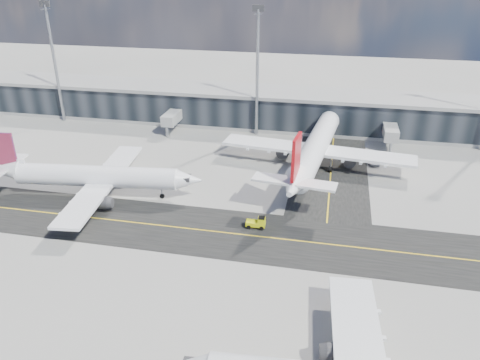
{
  "coord_description": "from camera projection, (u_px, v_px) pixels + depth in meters",
  "views": [
    {
      "loc": [
        17.53,
        -55.07,
        38.16
      ],
      "look_at": [
        3.45,
        12.47,
        5.0
      ],
      "focal_mm": 35.0,
      "sensor_mm": 36.0,
      "label": 1
    }
  ],
  "objects": [
    {
      "name": "ground",
      "position": [
        200.0,
        245.0,
        68.34
      ],
      "size": [
        300.0,
        300.0,
        0.0
      ],
      "primitive_type": "plane",
      "color": "gray",
      "rests_on": "ground"
    },
    {
      "name": "taxiway_lanes",
      "position": [
        241.0,
        212.0,
        77.1
      ],
      "size": [
        180.0,
        63.0,
        0.03
      ],
      "color": "black",
      "rests_on": "ground"
    },
    {
      "name": "terminal_concourse",
      "position": [
        262.0,
        109.0,
        115.03
      ],
      "size": [
        152.0,
        19.8,
        8.8
      ],
      "color": "black",
      "rests_on": "ground"
    },
    {
      "name": "floodlight_masts",
      "position": [
        257.0,
        68.0,
        103.94
      ],
      "size": [
        102.5,
        0.7,
        28.9
      ],
      "color": "gray",
      "rests_on": "ground"
    },
    {
      "name": "airliner_af",
      "position": [
        94.0,
        176.0,
        80.88
      ],
      "size": [
        37.69,
        32.2,
        11.16
      ],
      "rotation": [
        0.0,
        0.0,
        -1.46
      ],
      "color": "white",
      "rests_on": "ground"
    },
    {
      "name": "airliner_redtail",
      "position": [
        315.0,
        148.0,
        90.81
      ],
      "size": [
        38.38,
        44.9,
        13.29
      ],
      "rotation": [
        0.0,
        0.0,
        -0.12
      ],
      "color": "white",
      "rests_on": "ground"
    },
    {
      "name": "baggage_tug",
      "position": [
        258.0,
        223.0,
        72.23
      ],
      "size": [
        3.04,
        1.64,
        1.87
      ],
      "rotation": [
        0.0,
        0.0,
        -1.53
      ],
      "color": "#D9E00B",
      "rests_on": "ground"
    },
    {
      "name": "service_van",
      "position": [
        372.0,
        160.0,
        95.11
      ],
      "size": [
        3.47,
        5.14,
        1.31
      ],
      "primitive_type": "imported",
      "rotation": [
        0.0,
        0.0,
        0.3
      ],
      "color": "white",
      "rests_on": "ground"
    }
  ]
}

